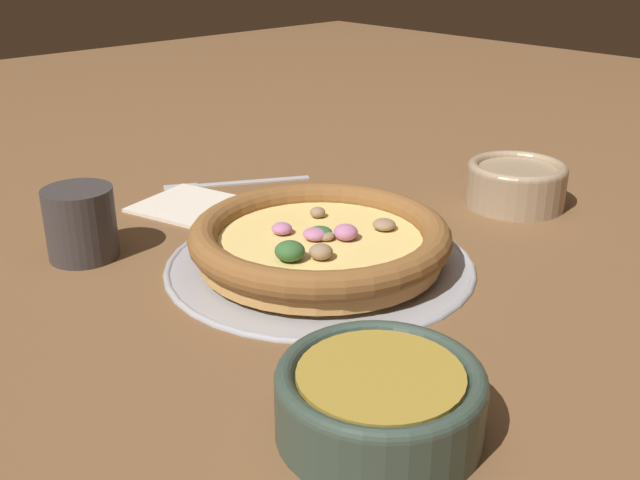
{
  "coord_description": "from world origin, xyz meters",
  "views": [
    {
      "loc": [
        -0.48,
        -0.51,
        0.33
      ],
      "look_at": [
        0.0,
        0.0,
        0.03
      ],
      "focal_mm": 42.0,
      "sensor_mm": 36.0,
      "label": 1
    }
  ],
  "objects_px": {
    "bowl_near": "(380,398)",
    "napkin": "(192,203)",
    "bowl_far": "(516,183)",
    "pizza_tray": "(320,262)",
    "pizza": "(320,240)",
    "drinking_cup": "(81,223)",
    "fork": "(229,183)"
  },
  "relations": [
    {
      "from": "drinking_cup",
      "to": "bowl_near",
      "type": "bearing_deg",
      "value": -88.83
    },
    {
      "from": "napkin",
      "to": "pizza_tray",
      "type": "bearing_deg",
      "value": -90.94
    },
    {
      "from": "napkin",
      "to": "bowl_near",
      "type": "bearing_deg",
      "value": -109.18
    },
    {
      "from": "pizza_tray",
      "to": "bowl_far",
      "type": "bearing_deg",
      "value": -6.71
    },
    {
      "from": "bowl_near",
      "to": "napkin",
      "type": "distance_m",
      "value": 0.5
    },
    {
      "from": "bowl_near",
      "to": "napkin",
      "type": "height_order",
      "value": "bowl_near"
    },
    {
      "from": "drinking_cup",
      "to": "napkin",
      "type": "relative_size",
      "value": 0.52
    },
    {
      "from": "pizza_tray",
      "to": "drinking_cup",
      "type": "height_order",
      "value": "drinking_cup"
    },
    {
      "from": "pizza",
      "to": "fork",
      "type": "height_order",
      "value": "pizza"
    },
    {
      "from": "pizza_tray",
      "to": "pizza",
      "type": "bearing_deg",
      "value": -131.39
    },
    {
      "from": "pizza",
      "to": "drinking_cup",
      "type": "xyz_separation_m",
      "value": [
        -0.17,
        0.19,
        0.01
      ]
    },
    {
      "from": "pizza_tray",
      "to": "bowl_near",
      "type": "xyz_separation_m",
      "value": [
        -0.16,
        -0.23,
        0.02
      ]
    },
    {
      "from": "bowl_far",
      "to": "napkin",
      "type": "bearing_deg",
      "value": 137.38
    },
    {
      "from": "pizza_tray",
      "to": "bowl_near",
      "type": "height_order",
      "value": "bowl_near"
    },
    {
      "from": "napkin",
      "to": "fork",
      "type": "height_order",
      "value": "napkin"
    },
    {
      "from": "napkin",
      "to": "bowl_far",
      "type": "bearing_deg",
      "value": -42.62
    },
    {
      "from": "napkin",
      "to": "pizza",
      "type": "bearing_deg",
      "value": -90.98
    },
    {
      "from": "pizza",
      "to": "bowl_far",
      "type": "relative_size",
      "value": 2.2
    },
    {
      "from": "pizza_tray",
      "to": "fork",
      "type": "relative_size",
      "value": 1.77
    },
    {
      "from": "napkin",
      "to": "fork",
      "type": "distance_m",
      "value": 0.09
    },
    {
      "from": "bowl_far",
      "to": "pizza",
      "type": "bearing_deg",
      "value": 173.33
    },
    {
      "from": "bowl_near",
      "to": "drinking_cup",
      "type": "bearing_deg",
      "value": 91.17
    },
    {
      "from": "bowl_far",
      "to": "drinking_cup",
      "type": "distance_m",
      "value": 0.52
    },
    {
      "from": "pizza_tray",
      "to": "fork",
      "type": "distance_m",
      "value": 0.29
    },
    {
      "from": "pizza",
      "to": "napkin",
      "type": "height_order",
      "value": "pizza"
    },
    {
      "from": "bowl_far",
      "to": "drinking_cup",
      "type": "xyz_separation_m",
      "value": [
        -0.47,
        0.22,
        0.01
      ]
    },
    {
      "from": "pizza_tray",
      "to": "fork",
      "type": "xyz_separation_m",
      "value": [
        0.09,
        0.28,
        -0.0
      ]
    },
    {
      "from": "bowl_near",
      "to": "napkin",
      "type": "relative_size",
      "value": 1.0
    },
    {
      "from": "pizza_tray",
      "to": "napkin",
      "type": "xyz_separation_m",
      "value": [
        0.0,
        0.24,
        0.0
      ]
    },
    {
      "from": "fork",
      "to": "bowl_near",
      "type": "bearing_deg",
      "value": 93.05
    },
    {
      "from": "drinking_cup",
      "to": "napkin",
      "type": "xyz_separation_m",
      "value": [
        0.17,
        0.05,
        -0.03
      ]
    },
    {
      "from": "pizza_tray",
      "to": "bowl_near",
      "type": "relative_size",
      "value": 2.21
    }
  ]
}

